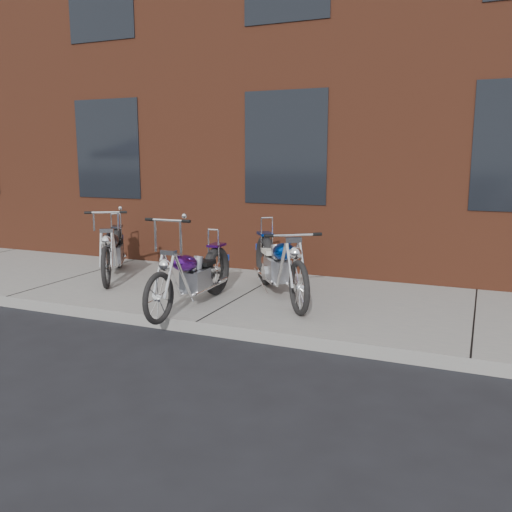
% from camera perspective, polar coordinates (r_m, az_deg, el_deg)
% --- Properties ---
extents(ground, '(120.00, 120.00, 0.00)m').
position_cam_1_polar(ground, '(6.47, -6.30, -8.17)').
color(ground, black).
rests_on(ground, ground).
extents(sidewalk, '(22.00, 3.00, 0.15)m').
position_cam_1_polar(sidewalk, '(7.74, -0.87, -4.44)').
color(sidewalk, slate).
rests_on(sidewalk, ground).
extents(building_brick, '(22.00, 10.00, 8.00)m').
position_cam_1_polar(building_brick, '(13.82, 10.64, 18.28)').
color(building_brick, '#622D1B').
rests_on(building_brick, ground).
extents(chopper_purple, '(0.52, 2.14, 1.20)m').
position_cam_1_polar(chopper_purple, '(6.98, -6.70, -2.25)').
color(chopper_purple, black).
rests_on(chopper_purple, sidewalk).
extents(chopper_blue, '(1.49, 1.97, 1.03)m').
position_cam_1_polar(chopper_blue, '(7.40, 2.47, -1.14)').
color(chopper_blue, black).
rests_on(chopper_blue, sidewalk).
extents(chopper_third, '(1.21, 1.94, 1.12)m').
position_cam_1_polar(chopper_third, '(9.00, -14.84, 0.38)').
color(chopper_third, black).
rests_on(chopper_third, sidewalk).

